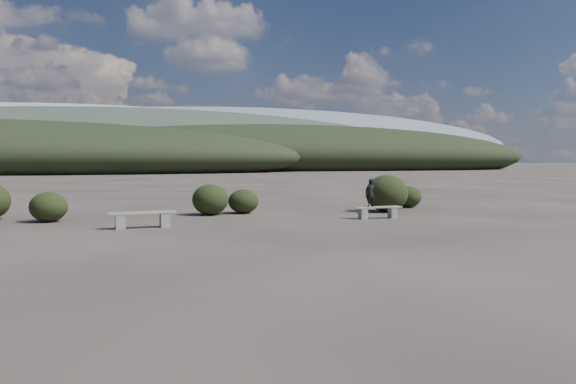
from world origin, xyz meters
name	(u,v)px	position (x,y,z in m)	size (l,w,h in m)	color
ground	(339,252)	(0.00, 0.00, 0.00)	(1200.00, 1200.00, 0.00)	#2E2724
bench_left	(143,218)	(-3.76, 5.65, 0.29)	(1.93, 0.54, 0.48)	gray
bench_right	(378,211)	(3.97, 6.04, 0.25)	(1.65, 0.39, 0.41)	gray
seated_person	(370,193)	(3.69, 6.05, 0.88)	(0.34, 0.23, 0.94)	black
shrub_a	(49,207)	(-6.54, 8.30, 0.48)	(1.18, 1.18, 0.96)	black
shrub_b	(210,200)	(-1.22, 9.03, 0.56)	(1.30, 1.30, 1.12)	black
shrub_c	(243,201)	(0.07, 9.28, 0.45)	(1.13, 1.13, 0.90)	black
shrub_d	(387,193)	(5.47, 8.29, 0.71)	(1.62, 1.62, 1.42)	black
shrub_e	(408,197)	(7.24, 9.75, 0.46)	(1.10, 1.10, 0.91)	black
mountain_ridges	(105,146)	(-7.48, 339.06, 10.84)	(500.00, 400.00, 56.00)	black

